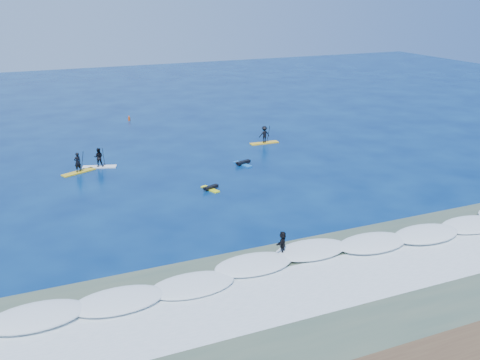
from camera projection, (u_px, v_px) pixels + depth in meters
name	position (u px, v px, depth m)	size (l,w,h in m)	color
ground	(236.00, 202.00, 40.68)	(160.00, 160.00, 0.00)	#041B4D
shallow_water	(338.00, 292.00, 28.56)	(90.00, 13.00, 0.01)	#3E5443
breaking_wave	(301.00, 260.00, 32.03)	(40.00, 6.00, 0.30)	white
whitewater	(328.00, 283.00, 29.43)	(34.00, 5.00, 0.02)	silver
sup_paddler_left	(78.00, 165.00, 46.97)	(3.10, 1.94, 2.15)	gold
sup_paddler_center	(99.00, 159.00, 48.36)	(3.09, 1.63, 2.11)	white
sup_paddler_right	(264.00, 136.00, 55.91)	(3.08, 0.82, 2.15)	yellow
prone_paddler_near	(210.00, 188.00, 43.14)	(1.47, 1.95, 0.39)	#F0F61A
prone_paddler_far	(243.00, 163.00, 49.30)	(1.65, 2.17, 0.44)	blue
wave_surfer	(282.00, 244.00, 32.16)	(1.87, 1.84, 1.49)	white
marker_buoy	(129.00, 118.00, 65.75)	(0.29, 0.29, 0.68)	#CF4612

